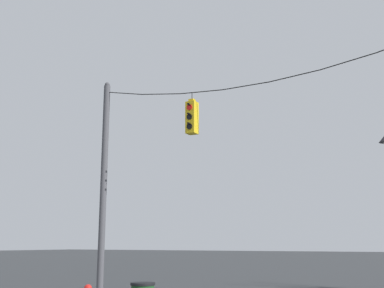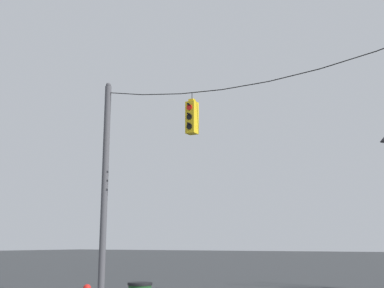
{
  "view_description": "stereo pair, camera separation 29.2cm",
  "coord_description": "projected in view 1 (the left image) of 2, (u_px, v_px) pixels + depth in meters",
  "views": [
    {
      "loc": [
        5.68,
        -14.26,
        1.87
      ],
      "look_at": [
        -1.97,
        -0.44,
        5.13
      ],
      "focal_mm": 45.0,
      "sensor_mm": 36.0,
      "label": 1
    },
    {
      "loc": [
        5.93,
        -14.11,
        1.87
      ],
      "look_at": [
        -1.97,
        -0.44,
        5.13
      ],
      "focal_mm": 45.0,
      "sensor_mm": 36.0,
      "label": 2
    }
  ],
  "objects": [
    {
      "name": "traffic_light_near_left_pole",
      "position": [
        192.0,
        117.0,
        16.31
      ],
      "size": [
        0.34,
        0.46,
        1.44
      ],
      "color": "yellow"
    },
    {
      "name": "span_wire",
      "position": [
        245.0,
        79.0,
        15.59
      ],
      "size": [
        11.37,
        0.03,
        0.7
      ],
      "color": "black"
    },
    {
      "name": "utility_pole_left",
      "position": [
        104.0,
        185.0,
        17.65
      ],
      "size": [
        0.24,
        0.24,
        7.93
      ],
      "color": "#4C4C51",
      "rests_on": "ground_plane"
    }
  ]
}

